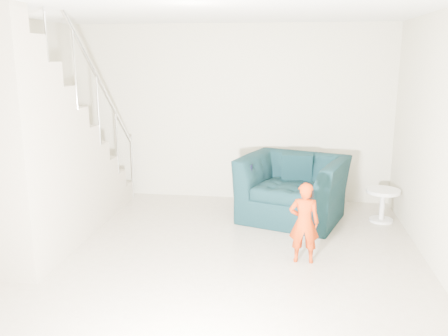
{
  "coord_description": "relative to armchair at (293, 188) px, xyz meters",
  "views": [
    {
      "loc": [
        0.94,
        -4.53,
        2.22
      ],
      "look_at": [
        0.15,
        1.2,
        0.85
      ],
      "focal_mm": 38.0,
      "sensor_mm": 36.0,
      "label": 1
    }
  ],
  "objects": [
    {
      "name": "floor",
      "position": [
        -1.02,
        -1.85,
        -0.44
      ],
      "size": [
        5.5,
        5.5,
        0.0
      ],
      "primitive_type": "plane",
      "color": "gray",
      "rests_on": "ground"
    },
    {
      "name": "ceiling",
      "position": [
        -1.02,
        -1.85,
        2.26
      ],
      "size": [
        5.5,
        5.5,
        0.0
      ],
      "primitive_type": "plane",
      "rotation": [
        3.14,
        0.0,
        0.0
      ],
      "color": "silver",
      "rests_on": "back_wall"
    },
    {
      "name": "back_wall",
      "position": [
        -1.02,
        0.9,
        0.91
      ],
      "size": [
        5.0,
        0.0,
        5.0
      ],
      "primitive_type": "plane",
      "rotation": [
        1.57,
        0.0,
        0.0
      ],
      "color": "#BCB599",
      "rests_on": "floor"
    },
    {
      "name": "front_wall",
      "position": [
        -1.02,
        -4.6,
        0.91
      ],
      "size": [
        5.0,
        0.0,
        5.0
      ],
      "primitive_type": "plane",
      "rotation": [
        -1.57,
        0.0,
        0.0
      ],
      "color": "#BCB599",
      "rests_on": "floor"
    },
    {
      "name": "armchair",
      "position": [
        0.0,
        0.0,
        0.0
      ],
      "size": [
        1.65,
        1.54,
        0.88
      ],
      "primitive_type": "imported",
      "rotation": [
        0.0,
        0.0,
        -0.32
      ],
      "color": "black",
      "rests_on": "floor"
    },
    {
      "name": "toddler",
      "position": [
        0.12,
        -1.43,
        0.02
      ],
      "size": [
        0.34,
        0.22,
        0.91
      ],
      "primitive_type": "imported",
      "rotation": [
        0.0,
        0.0,
        3.16
      ],
      "color": "#902804",
      "rests_on": "floor"
    },
    {
      "name": "side_table",
      "position": [
        1.22,
        0.05,
        -0.13
      ],
      "size": [
        0.45,
        0.45,
        0.45
      ],
      "color": "silver",
      "rests_on": "floor"
    },
    {
      "name": "staircase",
      "position": [
        -3.02,
        -1.3,
        0.51
      ],
      "size": [
        1.02,
        3.03,
        3.62
      ],
      "color": "#ADA089",
      "rests_on": "floor"
    },
    {
      "name": "cushion",
      "position": [
        0.05,
        0.26,
        0.24
      ],
      "size": [
        0.43,
        0.2,
        0.42
      ],
      "primitive_type": "cube",
      "rotation": [
        0.21,
        0.0,
        0.0
      ],
      "color": "black",
      "rests_on": "armchair"
    },
    {
      "name": "throw",
      "position": [
        -0.57,
        -0.04,
        0.11
      ],
      "size": [
        0.05,
        0.45,
        0.51
      ],
      "primitive_type": "cube",
      "color": "black",
      "rests_on": "armchair"
    },
    {
      "name": "phone",
      "position": [
        0.19,
        -1.47,
        0.35
      ],
      "size": [
        0.03,
        0.05,
        0.1
      ],
      "primitive_type": "cube",
      "rotation": [
        0.0,
        0.0,
        0.15
      ],
      "color": "black",
      "rests_on": "toddler"
    }
  ]
}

